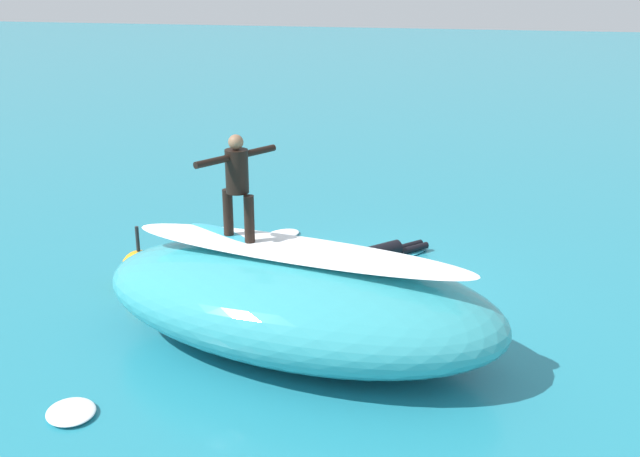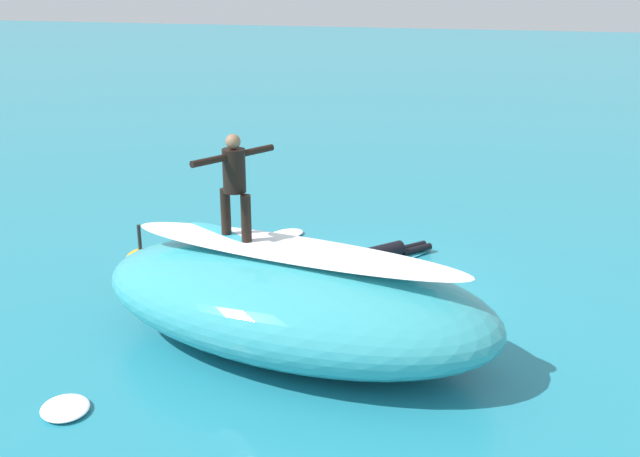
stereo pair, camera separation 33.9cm
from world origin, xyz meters
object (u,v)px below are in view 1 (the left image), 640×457
at_px(buoy_marker, 140,268).
at_px(surfer_riding, 237,179).
at_px(surfboard_paddling, 381,260).
at_px(surfer_paddling, 387,250).
at_px(surfboard_riding, 239,241).

bearing_deg(buoy_marker, surfer_riding, 147.51).
bearing_deg(surfboard_paddling, surfer_paddling, 180.00).
bearing_deg(buoy_marker, surfboard_paddling, -152.42).
relative_size(surfer_riding, buoy_marker, 1.40).
bearing_deg(buoy_marker, surfer_paddling, -151.88).
bearing_deg(surfer_paddling, surfboard_riding, 18.07).
relative_size(surfer_riding, surfer_paddling, 1.13).
xyz_separation_m(surfboard_riding, surfboard_paddling, (-1.63, -3.67, -1.56)).
xyz_separation_m(surfer_riding, surfer_paddling, (-1.72, -3.77, -2.35)).
distance_m(surfer_paddling, buoy_marker, 4.71).
height_order(surfer_riding, buoy_marker, surfer_riding).
relative_size(surfboard_paddling, buoy_marker, 2.11).
xyz_separation_m(surfboard_paddling, surfer_paddling, (-0.09, -0.10, 0.16)).
height_order(surfboard_riding, buoy_marker, surfboard_riding).
height_order(surfboard_riding, surfer_paddling, surfboard_riding).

